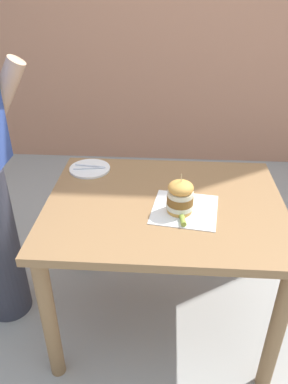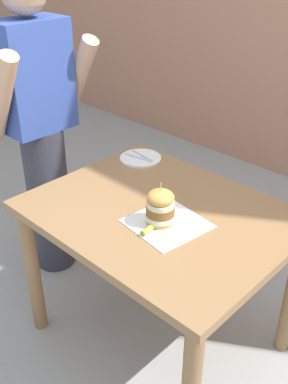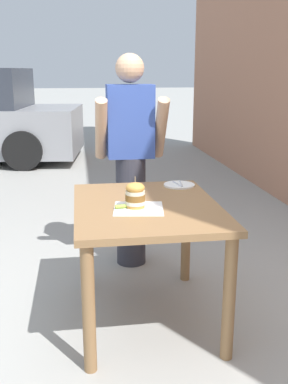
{
  "view_description": "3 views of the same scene",
  "coord_description": "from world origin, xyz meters",
  "px_view_note": "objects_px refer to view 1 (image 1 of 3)",
  "views": [
    {
      "loc": [
        -1.48,
        0.0,
        1.71
      ],
      "look_at": [
        0.0,
        0.1,
        0.82
      ],
      "focal_mm": 35.0,
      "sensor_mm": 36.0,
      "label": 1
    },
    {
      "loc": [
        -1.23,
        -1.09,
        1.82
      ],
      "look_at": [
        0.0,
        0.1,
        0.82
      ],
      "focal_mm": 42.0,
      "sensor_mm": 36.0,
      "label": 2
    },
    {
      "loc": [
        -0.4,
        -2.6,
        1.56
      ],
      "look_at": [
        0.0,
        0.1,
        0.82
      ],
      "focal_mm": 42.0,
      "sensor_mm": 36.0,
      "label": 3
    }
  ],
  "objects_px": {
    "sandwich": "(181,197)",
    "pickle_spear": "(183,218)",
    "patio_table": "(165,223)",
    "side_plate_with_forks": "(90,169)"
  },
  "relations": [
    {
      "from": "sandwich",
      "to": "pickle_spear",
      "type": "distance_m",
      "value": 0.1
    },
    {
      "from": "pickle_spear",
      "to": "sandwich",
      "type": "bearing_deg",
      "value": 8.23
    },
    {
      "from": "sandwich",
      "to": "pickle_spear",
      "type": "bearing_deg",
      "value": -171.77
    },
    {
      "from": "patio_table",
      "to": "side_plate_with_forks",
      "type": "xyz_separation_m",
      "value": [
        0.3,
        0.41,
        0.13
      ]
    },
    {
      "from": "patio_table",
      "to": "pickle_spear",
      "type": "distance_m",
      "value": 0.22
    },
    {
      "from": "sandwich",
      "to": "side_plate_with_forks",
      "type": "height_order",
      "value": "sandwich"
    },
    {
      "from": "patio_table",
      "to": "pickle_spear",
      "type": "relative_size",
      "value": 11.73
    },
    {
      "from": "pickle_spear",
      "to": "side_plate_with_forks",
      "type": "height_order",
      "value": "pickle_spear"
    },
    {
      "from": "patio_table",
      "to": "sandwich",
      "type": "height_order",
      "value": "sandwich"
    },
    {
      "from": "patio_table",
      "to": "sandwich",
      "type": "relative_size",
      "value": 5.9
    }
  ]
}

